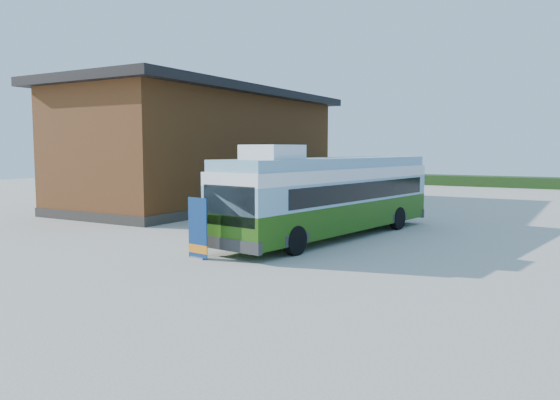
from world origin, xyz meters
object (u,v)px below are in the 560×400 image
Objects in this scene: person_a at (363,200)px; person_b at (297,193)px; banner at (198,234)px; picnic_table at (239,213)px; slurry_tanker at (335,181)px; bus at (331,194)px.

person_b reaches higher than person_a.
banner is at bearing -128.31° from person_a.
picnic_table is 0.20× the size of slurry_tanker.
person_a is at bearing 98.03° from banner.
person_a is (-1.87, 8.28, -1.06)m from bus.
banner is 16.30m from person_b.
person_b reaches higher than picnic_table.
person_b is 0.28× the size of slurry_tanker.
picnic_table is (-5.52, 1.21, -1.28)m from bus.
slurry_tanker is (-4.16, 20.03, 0.62)m from banner.
person_b is at bearing 115.07° from banner.
banner reaches higher than person_a.
slurry_tanker reaches higher than person_a.
bus is at bearing 76.86° from person_b.
banner is at bearing -83.21° from slurry_tanker.
banner is at bearing -69.78° from picnic_table.
person_b is (-1.12, 8.00, 0.41)m from picnic_table.
banner is 8.41m from picnic_table.
bus is at bearing -17.30° from picnic_table.
person_a reaches higher than picnic_table.
banner reaches higher than person_b.
person_b is at bearing -101.90° from slurry_tanker.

